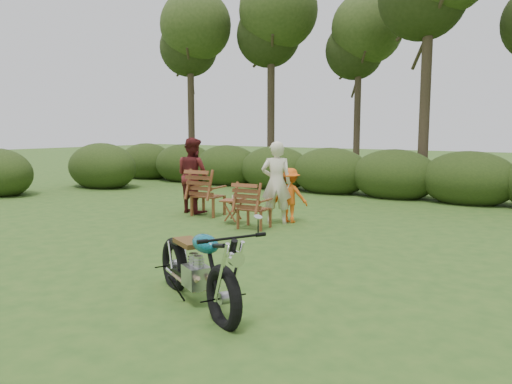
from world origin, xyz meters
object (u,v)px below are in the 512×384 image
Objects in this scene: motorcycle at (197,304)px; lawn_chair_right at (254,228)px; cup at (235,198)px; child at (290,222)px; adult_a at (276,223)px; lawn_chair_left at (208,215)px; side_table at (233,212)px; adult_b at (194,212)px.

motorcycle is 2.13× the size of lawn_chair_right.
cup is at bearing 147.76° from motorcycle.
adult_a is at bearing 46.59° from child.
adult_a is (1.80, 0.04, 0.00)m from lawn_chair_left.
lawn_chair_right is 1.81m from lawn_chair_left.
lawn_chair_left is at bearing 155.75° from side_table.
lawn_chair_left is at bearing -27.00° from adult_a.
adult_b reaches higher than side_table.
side_table is 0.28× the size of adult_b.
cup is (-0.62, 0.20, 0.55)m from lawn_chair_right.
motorcycle is 4.34m from lawn_chair_right.
adult_a is (-1.76, 4.59, 0.00)m from motorcycle.
adult_a is 1.49× the size of child.
adult_a reaches higher than side_table.
motorcycle is 1.72× the size of child.
child is at bearing -113.04° from lawn_chair_right.
side_table is at bearing 6.36° from adult_a.
side_table is 0.30m from cup.
lawn_chair_right is at bearing 63.48° from child.
adult_b reaches higher than cup.
child is at bearing -165.11° from adult_b.
adult_b reaches higher than motorcycle.
motorcycle is 5.11m from child.
side_table is at bearing -118.47° from cup.
cup is at bearing -24.26° from lawn_chair_right.
lawn_chair_right is 0.68m from adult_a.
child reaches higher than lawn_chair_left.
lawn_chair_left is 2.12× the size of side_table.
adult_b is at bearing -18.65° from lawn_chair_left.
adult_a is (0.72, 0.47, -0.55)m from cup.
lawn_chair_right is at bearing -17.55° from cup.
side_table is at bearing 170.32° from adult_b.
lawn_chair_left reaches higher than lawn_chair_right.
lawn_chair_left is at bearing 178.57° from adult_b.
adult_a reaches higher than motorcycle.
lawn_chair_right is 0.54× the size of adult_a.
lawn_chair_left is at bearing 154.64° from motorcycle.
side_table is 4.22× the size of cup.
lawn_chair_left is 1.18m from side_table.
adult_b is (-1.62, 0.55, -0.55)m from cup.
motorcycle is at bearing 108.68° from lawn_chair_right.
lawn_chair_left is (-1.70, 0.64, 0.00)m from lawn_chair_right.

